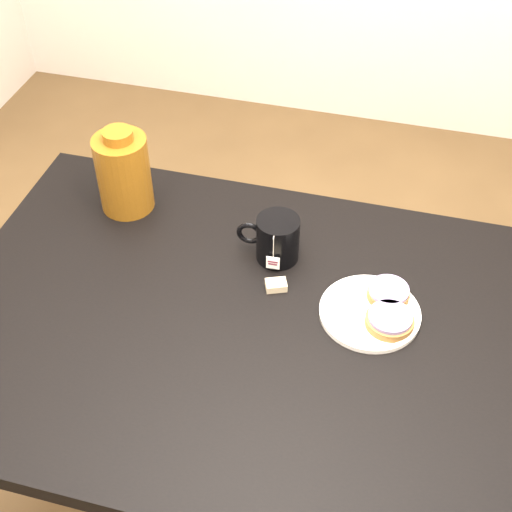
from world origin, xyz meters
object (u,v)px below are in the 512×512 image
plate (370,312)px  bagel_front (390,320)px  table (273,353)px  bagel_package (124,172)px  bagel_back (388,293)px  teabag_pouch (276,285)px  mug (277,239)px

plate → bagel_front: bearing=-31.6°
table → bagel_package: (-0.44, 0.29, 0.18)m
bagel_package → bagel_front: bearing=-19.2°
bagel_back → teabag_pouch: size_ratio=2.31×
plate → mug: mug is taller
mug → plate: bearing=-30.6°
mug → teabag_pouch: size_ratio=3.22×
plate → bagel_back: (0.03, 0.05, 0.02)m
bagel_front → bagel_back: bearing=99.3°
plate → bagel_back: bagel_back is taller
bagel_front → mug: 0.31m
table → bagel_front: 0.26m
bagel_package → bagel_back: bearing=-13.5°
table → plate: 0.22m
plate → bagel_front: bagel_front is taller
mug → table: bearing=-80.7°
mug → teabag_pouch: bearing=-79.4°
table → mug: size_ratio=9.65×
bagel_back → bagel_package: (-0.66, 0.16, 0.08)m
table → mug: bearing=102.2°
table → mug: mug is taller
table → bagel_package: bearing=146.3°
bagel_front → mug: mug is taller
mug → bagel_front: bearing=-31.2°
table → plate: (0.19, 0.09, 0.09)m
table → bagel_back: (0.22, 0.14, 0.11)m
table → teabag_pouch: bearing=101.0°
plate → bagel_back: 0.06m
mug → bagel_back: bearing=-18.4°
table → plate: size_ratio=6.61×
plate → teabag_pouch: size_ratio=4.70×
plate → bagel_package: 0.66m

